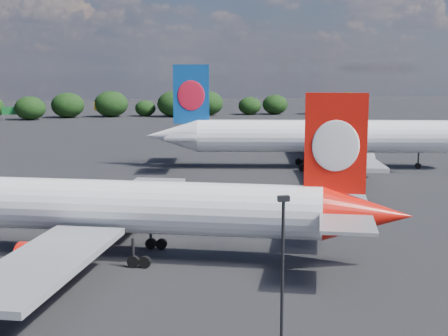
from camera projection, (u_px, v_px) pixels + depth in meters
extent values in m
plane|color=black|center=(61.00, 175.00, 102.32)|extent=(500.00, 500.00, 0.00)
cylinder|color=white|center=(121.00, 206.00, 57.05)|extent=(35.54, 18.27, 4.80)
cone|color=red|center=(367.00, 215.00, 53.74)|extent=(8.92, 7.35, 4.80)
cube|color=red|center=(336.00, 144.00, 53.20)|extent=(5.06, 2.45, 8.63)
ellipsoid|color=white|center=(336.00, 146.00, 52.95)|extent=(3.80, 1.71, 4.41)
ellipsoid|color=white|center=(335.00, 145.00, 53.51)|extent=(3.80, 1.71, 4.41)
cube|color=#989BA0|center=(348.00, 225.00, 48.82)|extent=(6.18, 6.96, 0.29)
cube|color=#989BA0|center=(343.00, 197.00, 59.11)|extent=(6.18, 6.96, 0.29)
cube|color=#989BA0|center=(43.00, 263.00, 45.41)|extent=(13.05, 20.12, 0.53)
cube|color=#989BA0|center=(140.00, 195.00, 69.75)|extent=(13.05, 20.12, 0.53)
cylinder|color=red|center=(47.00, 259.00, 50.58)|extent=(5.42, 4.22, 2.59)
cube|color=#989BA0|center=(47.00, 251.00, 50.47)|extent=(2.06, 1.07, 1.15)
cylinder|color=red|center=(110.00, 215.00, 65.56)|extent=(5.42, 4.22, 2.59)
cube|color=#989BA0|center=(110.00, 209.00, 65.45)|extent=(2.06, 1.07, 1.15)
cylinder|color=black|center=(133.00, 252.00, 54.49)|extent=(0.35, 0.35, 2.40)
cylinder|color=black|center=(133.00, 262.00, 54.63)|extent=(1.14, 0.80, 1.06)
cylinder|color=black|center=(145.00, 262.00, 54.47)|extent=(1.14, 0.80, 1.06)
cylinder|color=black|center=(151.00, 234.00, 60.10)|extent=(0.35, 0.35, 2.40)
cylinder|color=black|center=(151.00, 244.00, 60.25)|extent=(1.14, 0.80, 1.06)
cylinder|color=black|center=(161.00, 244.00, 60.09)|extent=(1.14, 0.80, 1.06)
cylinder|color=white|center=(321.00, 136.00, 108.08)|extent=(42.83, 16.75, 5.64)
sphere|color=white|center=(446.00, 137.00, 107.43)|extent=(6.93, 6.93, 5.64)
cone|color=white|center=(172.00, 136.00, 108.86)|extent=(10.19, 7.82, 5.64)
cube|color=navy|center=(191.00, 94.00, 107.61)|extent=(6.13, 2.18, 10.15)
ellipsoid|color=red|center=(191.00, 95.00, 107.31)|extent=(4.63, 1.47, 5.19)
ellipsoid|color=red|center=(191.00, 95.00, 107.98)|extent=(4.63, 1.47, 5.19)
cube|color=#989BA0|center=(182.00, 137.00, 102.60)|extent=(6.68, 7.87, 0.34)
cube|color=#989BA0|center=(188.00, 130.00, 114.84)|extent=(6.68, 7.87, 0.34)
cube|color=#989BA0|center=(348.00, 159.00, 93.82)|extent=(13.02, 23.70, 0.62)
cube|color=#989BA0|center=(323.00, 137.00, 122.77)|extent=(13.02, 23.70, 0.62)
cylinder|color=#989BA0|center=(356.00, 163.00, 99.55)|extent=(6.24, 4.43, 3.05)
cube|color=#989BA0|center=(356.00, 158.00, 99.43)|extent=(2.48, 0.98, 1.35)
cylinder|color=#989BA0|center=(339.00, 148.00, 117.36)|extent=(6.24, 4.43, 3.05)
cube|color=#989BA0|center=(339.00, 144.00, 117.24)|extent=(2.48, 0.98, 1.35)
cylinder|color=black|center=(310.00, 161.00, 105.43)|extent=(0.39, 0.39, 2.82)
cylinder|color=black|center=(310.00, 168.00, 105.60)|extent=(1.33, 0.82, 1.24)
cylinder|color=black|center=(302.00, 168.00, 105.64)|extent=(1.33, 0.82, 1.24)
cylinder|color=black|center=(306.00, 156.00, 112.11)|extent=(0.39, 0.39, 2.82)
cylinder|color=black|center=(306.00, 162.00, 112.28)|extent=(1.33, 0.82, 1.24)
cylinder|color=black|center=(299.00, 162.00, 112.32)|extent=(1.33, 0.82, 1.24)
cylinder|color=black|center=(418.00, 159.00, 108.20)|extent=(0.33, 0.33, 2.82)
cylinder|color=black|center=(418.00, 166.00, 108.38)|extent=(1.08, 0.65, 1.02)
cylinder|color=black|center=(282.00, 311.00, 30.69)|extent=(0.16, 0.16, 10.97)
cube|color=black|center=(284.00, 199.00, 29.80)|extent=(0.55, 0.30, 0.28)
cube|color=#125D24|center=(11.00, 111.00, 209.00)|extent=(6.00, 0.30, 2.60)
cylinder|color=#919399|center=(4.00, 117.00, 208.77)|extent=(0.20, 0.20, 2.00)
cylinder|color=#919399|center=(19.00, 117.00, 209.92)|extent=(0.20, 0.20, 2.00)
cube|color=orange|center=(101.00, 106.00, 221.57)|extent=(5.00, 0.30, 3.00)
cylinder|color=#919399|center=(101.00, 114.00, 222.01)|extent=(0.30, 0.30, 2.50)
ellipsoid|color=black|center=(30.00, 108.00, 210.29)|extent=(10.39, 8.79, 7.99)
ellipsoid|color=black|center=(68.00, 105.00, 219.68)|extent=(11.50, 9.73, 8.84)
ellipsoid|color=black|center=(111.00, 104.00, 223.41)|extent=(12.05, 10.19, 9.27)
ellipsoid|color=black|center=(145.00, 108.00, 226.84)|extent=(7.51, 6.35, 5.78)
ellipsoid|color=black|center=(174.00, 104.00, 223.85)|extent=(12.10, 10.24, 9.31)
ellipsoid|color=black|center=(208.00, 103.00, 230.71)|extent=(11.67, 9.87, 8.97)
ellipsoid|color=black|center=(250.00, 106.00, 234.61)|extent=(8.66, 7.33, 6.66)
ellipsoid|color=black|center=(275.00, 104.00, 236.05)|extent=(9.68, 8.19, 7.44)
ellipsoid|color=black|center=(318.00, 105.00, 236.30)|extent=(9.13, 7.73, 7.02)
ellipsoid|color=black|center=(348.00, 103.00, 238.07)|extent=(10.93, 9.25, 8.41)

